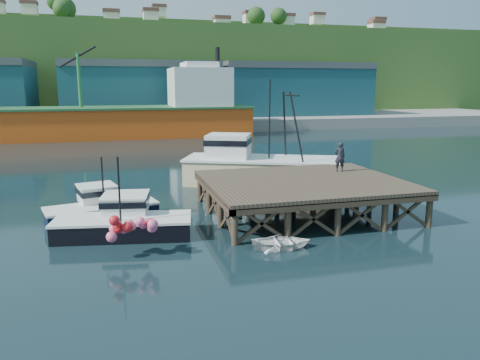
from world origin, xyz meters
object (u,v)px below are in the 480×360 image
object	(u,v)px
boat_black	(124,220)
dockworker	(340,157)
trawler	(259,163)
boat_navy	(101,208)
dinghy	(281,242)

from	to	relation	value
boat_black	dockworker	world-z (taller)	boat_black
trawler	dockworker	size ratio (longest dim) A/B	6.56
boat_navy	dockworker	xyz separation A→B (m)	(15.77, 0.53, 2.34)
boat_black	boat_navy	bearing A→B (deg)	121.46
dinghy	boat_black	bearing A→B (deg)	68.64
trawler	dockworker	xyz separation A→B (m)	(3.53, -6.95, 1.41)
trawler	dockworker	bearing A→B (deg)	-39.19
trawler	dockworker	distance (m)	7.92
boat_black	trawler	world-z (taller)	trawler
boat_navy	dinghy	bearing A→B (deg)	-53.82
boat_navy	trawler	bearing A→B (deg)	17.97
boat_black	dockworker	bearing A→B (deg)	23.94
boat_navy	dinghy	world-z (taller)	boat_navy
boat_navy	dockworker	world-z (taller)	dockworker
boat_navy	dockworker	size ratio (longest dim) A/B	3.33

